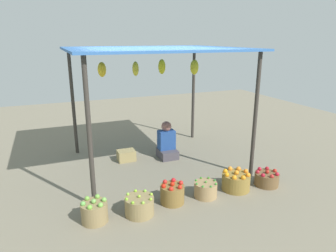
% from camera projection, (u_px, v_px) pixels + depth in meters
% --- Properties ---
extents(ground_plane, '(14.00, 14.00, 0.00)m').
position_uv_depth(ground_plane, '(156.00, 163.00, 6.13)').
color(ground_plane, gray).
extents(market_stall_structure, '(3.14, 2.70, 2.27)m').
position_uv_depth(market_stall_structure, '(155.00, 57.00, 5.56)').
color(market_stall_structure, '#38332D').
rests_on(market_stall_structure, ground).
extents(vendor_person, '(0.36, 0.44, 0.78)m').
position_uv_depth(vendor_person, '(167.00, 144.00, 6.35)').
color(vendor_person, '#45414A').
rests_on(vendor_person, ground).
extents(basket_green_apples, '(0.36, 0.36, 0.34)m').
position_uv_depth(basket_green_apples, '(94.00, 212.00, 4.13)').
color(basket_green_apples, olive).
rests_on(basket_green_apples, ground).
extents(basket_limes, '(0.42, 0.42, 0.31)m').
position_uv_depth(basket_limes, '(139.00, 206.00, 4.30)').
color(basket_limes, '#8F7A4F').
rests_on(basket_limes, ground).
extents(basket_red_tomatoes, '(0.37, 0.37, 0.35)m').
position_uv_depth(basket_red_tomatoes, '(172.00, 194.00, 4.61)').
color(basket_red_tomatoes, brown).
rests_on(basket_red_tomatoes, ground).
extents(basket_green_chilies, '(0.37, 0.37, 0.27)m').
position_uv_depth(basket_green_chilies, '(206.00, 189.00, 4.80)').
color(basket_green_chilies, '#9F8054').
rests_on(basket_green_chilies, ground).
extents(basket_oranges, '(0.46, 0.46, 0.34)m').
position_uv_depth(basket_oranges, '(236.00, 181.00, 5.02)').
color(basket_oranges, olive).
rests_on(basket_oranges, ground).
extents(basket_red_apples, '(0.41, 0.41, 0.28)m').
position_uv_depth(basket_red_apples, '(267.00, 179.00, 5.18)').
color(basket_red_apples, brown).
rests_on(basket_red_apples, ground).
extents(wooden_crate_near_vendor, '(0.35, 0.27, 0.22)m').
position_uv_depth(wooden_crate_near_vendor, '(126.00, 155.00, 6.22)').
color(wooden_crate_near_vendor, '#998755').
rests_on(wooden_crate_near_vendor, ground).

